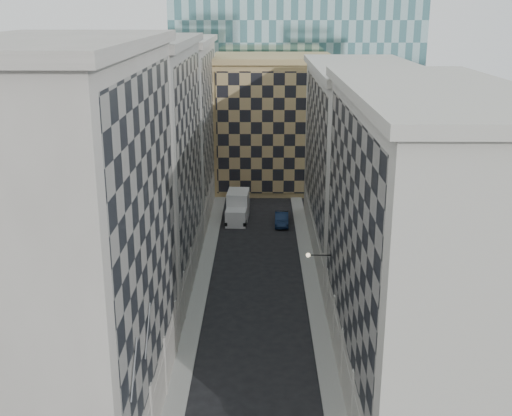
{
  "coord_description": "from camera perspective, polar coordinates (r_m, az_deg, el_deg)",
  "views": [
    {
      "loc": [
        0.4,
        -23.94,
        25.18
      ],
      "look_at": [
        0.09,
        13.76,
        13.36
      ],
      "focal_mm": 45.0,
      "sensor_mm": 36.0,
      "label": 1
    }
  ],
  "objects": [
    {
      "name": "sidewalk_west",
      "position": [
        59.77,
        -5.05,
        -7.51
      ],
      "size": [
        1.5,
        100.0,
        0.15
      ],
      "primitive_type": "cube",
      "color": "gray",
      "rests_on": "ground"
    },
    {
      "name": "sidewalk_east",
      "position": [
        59.7,
        5.13,
        -7.54
      ],
      "size": [
        1.5,
        100.0,
        0.15
      ],
      "primitive_type": "cube",
      "color": "gray",
      "rests_on": "ground"
    },
    {
      "name": "bldg_left_a",
      "position": [
        39.07,
        -16.37,
        -3.33
      ],
      "size": [
        10.8,
        22.8,
        23.7
      ],
      "color": "#9F998F",
      "rests_on": "ground"
    },
    {
      "name": "bldg_left_b",
      "position": [
        59.68,
        -10.46,
        3.68
      ],
      "size": [
        10.8,
        22.8,
        22.7
      ],
      "color": "gray",
      "rests_on": "ground"
    },
    {
      "name": "bldg_left_c",
      "position": [
        81.03,
        -7.6,
        7.04
      ],
      "size": [
        10.8,
        22.8,
        21.7
      ],
      "color": "#9F998F",
      "rests_on": "ground"
    },
    {
      "name": "bldg_right_a",
      "position": [
        42.98,
        14.57,
        -3.41
      ],
      "size": [
        10.8,
        26.8,
        20.7
      ],
      "color": "#B9B5A9",
      "rests_on": "ground"
    },
    {
      "name": "bldg_right_b",
      "position": [
        68.51,
        9.29,
        4.24
      ],
      "size": [
        10.8,
        28.8,
        19.7
      ],
      "color": "#B9B5A9",
      "rests_on": "ground"
    },
    {
      "name": "tan_block",
      "position": [
        93.19,
        1.45,
        7.67
      ],
      "size": [
        16.8,
        14.8,
        18.8
      ],
      "color": "tan",
      "rests_on": "ground"
    },
    {
      "name": "flagpoles_left",
      "position": [
        35.09,
        -10.17,
        -12.21
      ],
      "size": [
        0.1,
        6.33,
        2.33
      ],
      "color": "gray",
      "rests_on": "ground"
    },
    {
      "name": "bracket_lamp",
      "position": [
        51.72,
        4.86,
        -4.2
      ],
      "size": [
        1.98,
        0.36,
        0.36
      ],
      "color": "black",
      "rests_on": "ground"
    },
    {
      "name": "box_truck",
      "position": [
        79.17,
        -1.65,
        -0.01
      ],
      "size": [
        2.87,
        6.41,
        3.45
      ],
      "rotation": [
        0.0,
        0.0,
        -0.05
      ],
      "color": "silver",
      "rests_on": "ground"
    },
    {
      "name": "dark_car",
      "position": [
        77.51,
        2.3,
        -0.98
      ],
      "size": [
        1.75,
        4.68,
        1.53
      ],
      "primitive_type": "imported",
      "rotation": [
        0.0,
        0.0,
        -0.03
      ],
      "color": "#0F1E3A",
      "rests_on": "ground"
    }
  ]
}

